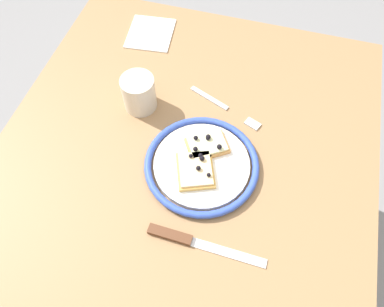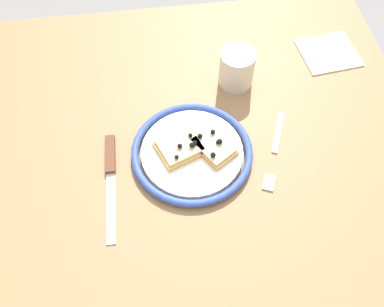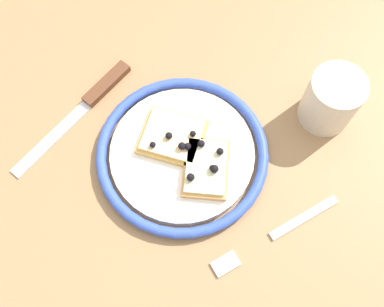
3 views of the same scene
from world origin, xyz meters
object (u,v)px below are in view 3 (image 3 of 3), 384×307
Objects in this scene: cup at (331,100)px; plate at (183,154)px; dining_table at (201,156)px; fork at (275,234)px; pizza_slice_far at (206,168)px; knife at (92,98)px; pizza_slice_near at (173,137)px.

plate is at bearing 56.13° from cup.
dining_table is 5.25× the size of fork.
pizza_slice_far is 0.45× the size of knife.
pizza_slice_far is 1.24× the size of cup.
cup is (-0.30, -0.20, 0.04)m from knife.
plate is 2.32× the size of pizza_slice_far.
knife is at bearing 8.01° from pizza_slice_near.
dining_table is at bearing -120.00° from pizza_slice_near.
knife is (0.15, 0.02, -0.02)m from pizza_slice_near.
pizza_slice_far is at bearing 66.17° from cup.
pizza_slice_far reaches higher than dining_table.
pizza_slice_near reaches higher than fork.
pizza_slice_near is 1.27× the size of cup.
pizza_slice_far is 0.21m from knife.
cup is (0.05, -0.20, 0.04)m from fork.
fork reaches higher than dining_table.
pizza_slice_near is 0.20m from fork.
dining_table is at bearing -48.11° from pizza_slice_far.
plate is 0.23m from cup.
dining_table is 11.48× the size of cup.
fork is at bearing 160.66° from dining_table.
knife is (0.17, 0.06, 0.10)m from dining_table.
pizza_slice_near is at bearing -171.99° from knife.
pizza_slice_far is 0.57× the size of fork.
knife reaches higher than fork.
fork is at bearing -179.98° from knife.
pizza_slice_near is at bearing 50.17° from cup.
plate is 0.05m from pizza_slice_far.
dining_table is at bearing -19.34° from fork.
knife is at bearing 3.33° from pizza_slice_far.
pizza_slice_near and pizza_slice_far have the same top height.
cup reaches higher than plate.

